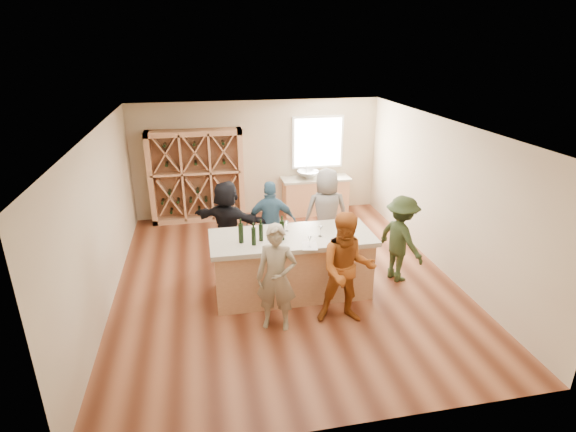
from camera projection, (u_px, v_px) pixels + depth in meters
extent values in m
cube|color=brown|center=(285.00, 280.00, 8.33)|extent=(6.00, 7.00, 0.10)
cube|color=white|center=(284.00, 123.00, 7.27)|extent=(6.00, 7.00, 0.10)
cube|color=tan|center=(258.00, 158.00, 11.04)|extent=(6.00, 0.10, 2.80)
cube|color=tan|center=(350.00, 326.00, 4.56)|extent=(6.00, 0.10, 2.80)
cube|color=tan|center=(99.00, 220.00, 7.25)|extent=(0.10, 7.00, 2.80)
cube|color=tan|center=(445.00, 196.00, 8.35)|extent=(0.10, 7.00, 2.80)
cube|color=white|center=(318.00, 142.00, 11.11)|extent=(1.30, 0.06, 1.30)
cube|color=white|center=(318.00, 143.00, 11.08)|extent=(1.18, 0.01, 1.18)
cube|color=tan|center=(197.00, 176.00, 10.63)|extent=(2.20, 0.45, 2.20)
cube|color=tan|center=(315.00, 196.00, 11.33)|extent=(1.60, 0.58, 0.86)
cube|color=#ABA38C|center=(316.00, 179.00, 11.16)|extent=(1.70, 0.62, 0.06)
imported|color=silver|center=(308.00, 175.00, 11.08)|extent=(0.54, 0.54, 0.19)
cylinder|color=silver|center=(306.00, 170.00, 11.23)|extent=(0.02, 0.02, 0.30)
cube|color=tan|center=(292.00, 267.00, 7.67)|extent=(2.60, 1.00, 1.00)
cube|color=#ABA38C|center=(292.00, 238.00, 7.47)|extent=(2.72, 1.12, 0.08)
cylinder|color=black|center=(241.00, 233.00, 7.14)|extent=(0.09, 0.09, 0.33)
cylinder|color=black|center=(254.00, 236.00, 7.07)|extent=(0.09, 0.09, 0.29)
cylinder|color=black|center=(261.00, 232.00, 7.22)|extent=(0.09, 0.09, 0.29)
cylinder|color=black|center=(282.00, 230.00, 7.25)|extent=(0.10, 0.10, 0.33)
cone|color=white|center=(280.00, 243.00, 6.94)|extent=(0.10, 0.10, 0.19)
cone|color=white|center=(310.00, 242.00, 7.01)|extent=(0.08, 0.08, 0.17)
cone|color=white|center=(341.00, 237.00, 7.18)|extent=(0.09, 0.09, 0.18)
cone|color=white|center=(320.00, 231.00, 7.39)|extent=(0.08, 0.08, 0.20)
cone|color=white|center=(353.00, 232.00, 7.36)|extent=(0.09, 0.09, 0.19)
cube|color=white|center=(277.00, 249.00, 6.99)|extent=(0.29, 0.33, 0.00)
cube|color=white|center=(310.00, 246.00, 7.08)|extent=(0.29, 0.36, 0.00)
cube|color=white|center=(350.00, 240.00, 7.27)|extent=(0.24, 0.29, 0.00)
imported|color=gray|center=(276.00, 278.00, 6.62)|extent=(0.73, 0.62, 1.68)
imported|color=#994C19|center=(347.00, 269.00, 6.75)|extent=(0.94, 0.62, 1.79)
imported|color=#263319|center=(401.00, 239.00, 8.01)|extent=(0.77, 1.13, 1.60)
imported|color=#335972|center=(271.00, 223.00, 8.66)|extent=(1.02, 0.60, 1.65)
imported|color=slate|center=(326.00, 213.00, 8.92)|extent=(0.92, 0.64, 1.81)
imported|color=black|center=(227.00, 222.00, 8.64)|extent=(1.62, 1.26, 1.67)
cone|color=white|center=(287.00, 226.00, 7.60)|extent=(0.07, 0.07, 0.18)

